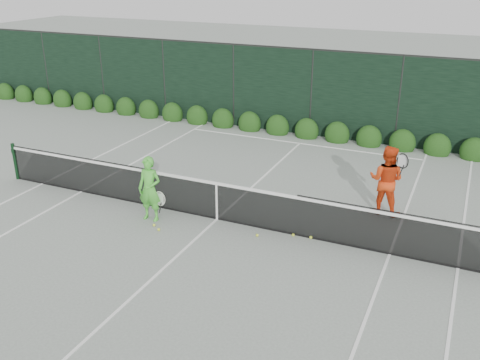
% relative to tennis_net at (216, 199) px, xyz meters
% --- Properties ---
extents(ground, '(80.00, 80.00, 0.00)m').
position_rel_tennis_net_xyz_m(ground, '(0.02, 0.00, -0.53)').
color(ground, gray).
rests_on(ground, ground).
extents(tennis_net, '(12.90, 0.10, 1.07)m').
position_rel_tennis_net_xyz_m(tennis_net, '(0.00, 0.00, 0.00)').
color(tennis_net, '#113318').
rests_on(tennis_net, ground).
extents(player_woman, '(0.65, 0.41, 1.59)m').
position_rel_tennis_net_xyz_m(player_woman, '(-1.44, -0.63, 0.26)').
color(player_woman, green).
rests_on(player_woman, ground).
extents(player_man, '(0.95, 0.75, 1.75)m').
position_rel_tennis_net_xyz_m(player_man, '(3.63, 2.03, 0.34)').
color(player_man, red).
rests_on(player_man, ground).
extents(court_lines, '(11.03, 23.83, 0.01)m').
position_rel_tennis_net_xyz_m(court_lines, '(0.02, 0.00, -0.53)').
color(court_lines, white).
rests_on(court_lines, ground).
extents(windscreen_fence, '(32.00, 21.07, 3.06)m').
position_rel_tennis_net_xyz_m(windscreen_fence, '(0.02, -2.71, 0.98)').
color(windscreen_fence, black).
rests_on(windscreen_fence, ground).
extents(hedge_row, '(31.66, 0.65, 0.94)m').
position_rel_tennis_net_xyz_m(hedge_row, '(0.02, 7.15, -0.30)').
color(hedge_row, '#15330D').
rests_on(hedge_row, ground).
extents(tennis_balls, '(3.63, 1.14, 0.07)m').
position_rel_tennis_net_xyz_m(tennis_balls, '(0.70, -0.51, -0.50)').
color(tennis_balls, '#D5E432').
rests_on(tennis_balls, ground).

